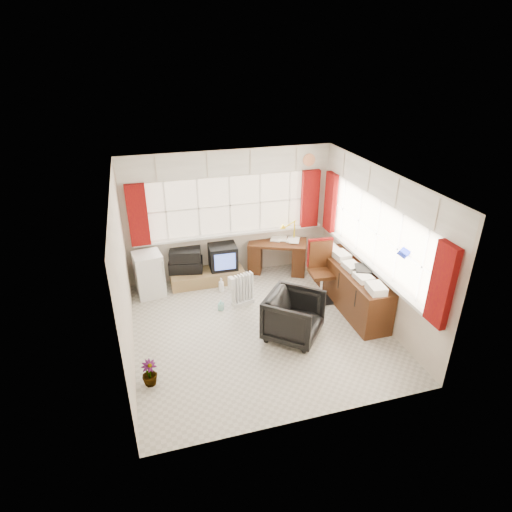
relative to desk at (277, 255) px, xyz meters
The scene contains 20 objects.
ground 2.05m from the desk, 116.76° to the right, with size 4.00×4.00×0.00m, color beige.
room_walls 2.31m from the desk, 116.76° to the right, with size 4.00×4.00×4.00m.
window_back 1.08m from the desk, behind, with size 3.70×0.12×3.60m.
window_right 2.16m from the desk, 60.07° to the right, with size 0.12×3.70×3.60m.
curtains 1.40m from the desk, 88.86° to the right, with size 3.83×3.83×1.15m.
overhead_cabinets 2.05m from the desk, 84.96° to the right, with size 3.98×3.98×0.48m.
desk is the anchor object (origin of this frame).
desk_lamp 0.69m from the desk, ahead, with size 0.17×0.16×0.42m.
task_chair 1.24m from the desk, 68.84° to the right, with size 0.50×0.53×1.11m.
office_chair 2.21m from the desk, 101.89° to the right, with size 0.80×0.83×0.75m, color black.
radiator 1.43m from the desk, 134.04° to the right, with size 0.43×0.26×0.60m.
credenza 1.80m from the desk, 62.84° to the right, with size 0.50×2.00×0.85m.
file_tray 2.06m from the desk, 63.77° to the right, with size 0.26×0.33×0.11m, color black.
tv_bench 1.48m from the desk, behind, with size 1.40×0.50×0.25m, color olive.
crt_tv 1.13m from the desk, behind, with size 0.54×0.51×0.48m.
hifi_stack 1.84m from the desk, behind, with size 0.70×0.52×0.45m.
mini_fridge 2.55m from the desk, behind, with size 0.55×0.55×0.83m.
spray_bottle_a 1.37m from the desk, 159.24° to the right, with size 0.11×0.11×0.28m, color white.
spray_bottle_b 1.80m from the desk, 141.90° to the right, with size 0.09×0.09×0.20m, color #99E4D7.
flower_vase 3.78m from the desk, 135.83° to the right, with size 0.21×0.21×0.38m, color black.
Camera 1 is at (-1.65, -5.54, 4.18)m, focal length 30.00 mm.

